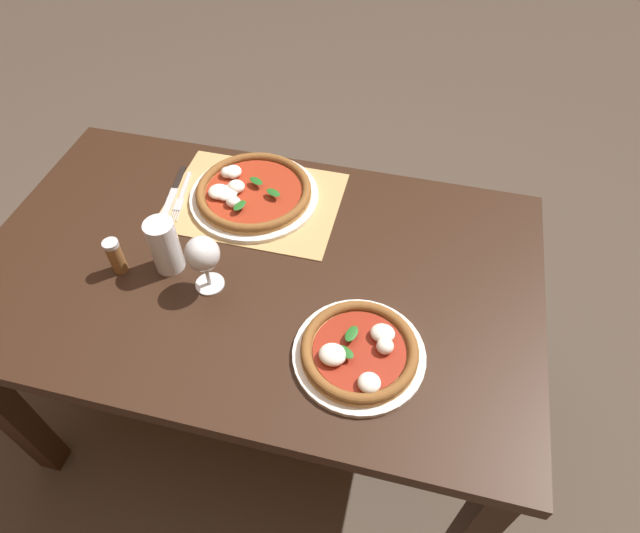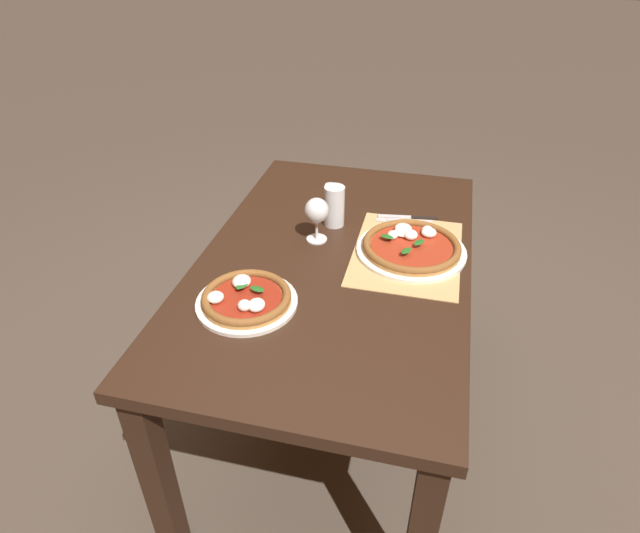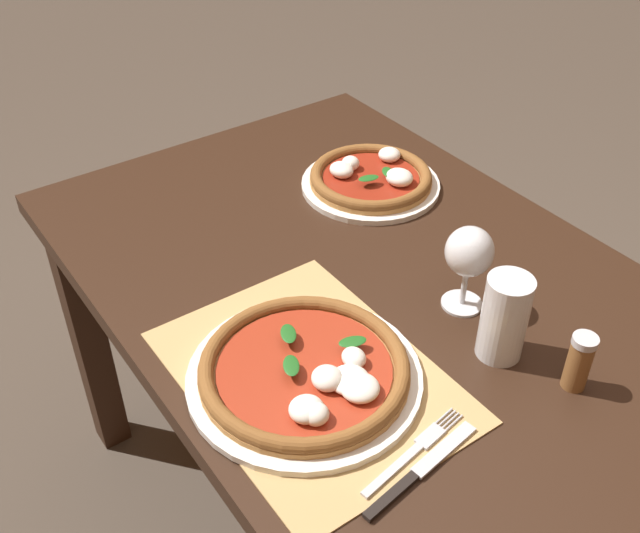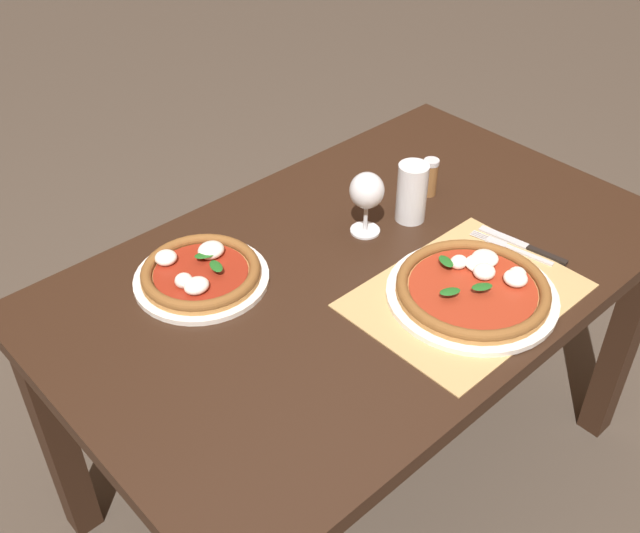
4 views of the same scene
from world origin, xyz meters
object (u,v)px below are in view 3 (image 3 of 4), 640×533
(pint_glass, at_px, (504,319))
(knife, at_px, (422,469))
(pizza_far, at_px, (371,179))
(fork, at_px, (414,451))
(wine_glass, at_px, (469,255))
(pepper_shaker, at_px, (579,362))
(pizza_near, at_px, (306,372))

(pint_glass, height_order, knife, pint_glass)
(pizza_far, height_order, fork, pizza_far)
(pizza_far, relative_size, knife, 1.35)
(pizza_far, xyz_separation_m, knife, (0.61, -0.39, -0.01))
(pizza_far, distance_m, pint_glass, 0.53)
(wine_glass, height_order, pepper_shaker, wine_glass)
(pizza_far, relative_size, pepper_shaker, 2.98)
(wine_glass, bearing_deg, pizza_far, 164.15)
(pizza_far, relative_size, pint_glass, 2.00)
(pizza_near, relative_size, wine_glass, 2.30)
(pepper_shaker, bearing_deg, pizza_near, -125.94)
(pizza_far, relative_size, fork, 1.45)
(pint_glass, height_order, pepper_shaker, pint_glass)
(pint_glass, xyz_separation_m, pepper_shaker, (0.11, 0.04, -0.02))
(pepper_shaker, bearing_deg, pint_glass, -160.67)
(pizza_far, distance_m, wine_glass, 0.41)
(pizza_far, distance_m, fork, 0.69)
(pint_glass, relative_size, pepper_shaker, 1.49)
(pizza_far, bearing_deg, pepper_shaker, -9.52)
(fork, height_order, knife, knife)
(pizza_near, bearing_deg, fork, 12.98)
(knife, bearing_deg, pepper_shaker, 87.50)
(pizza_near, height_order, knife, pizza_near)
(pizza_near, height_order, pint_glass, pint_glass)
(knife, bearing_deg, pizza_near, -171.38)
(pizza_far, bearing_deg, knife, -33.00)
(wine_glass, height_order, pint_glass, wine_glass)
(pint_glass, height_order, fork, pint_glass)
(pizza_near, xyz_separation_m, wine_glass, (0.00, 0.32, 0.08))
(fork, bearing_deg, pint_glass, 107.11)
(pizza_near, bearing_deg, pizza_far, 131.97)
(pizza_far, relative_size, wine_glass, 1.87)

